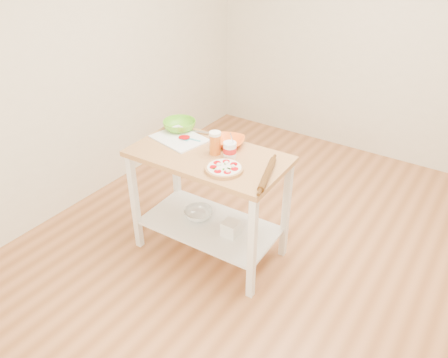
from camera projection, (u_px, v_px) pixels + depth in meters
room_shell at (291, 102)px, 2.82m from camera, size 4.04×4.54×2.74m
prep_island at (209, 183)px, 3.30m from camera, size 1.17×0.67×0.90m
pizza at (224, 168)px, 2.96m from camera, size 0.26×0.26×0.04m
cutting_board at (180, 138)px, 3.38m from camera, size 0.45×0.37×0.04m
spatula at (190, 140)px, 3.34m from camera, size 0.15×0.06×0.01m
knife at (189, 130)px, 3.48m from camera, size 0.26×0.10×0.01m
orange_bowl at (229, 142)px, 3.28m from camera, size 0.30×0.30×0.06m
green_bowl at (180, 126)px, 3.50m from camera, size 0.34×0.34×0.08m
beer_pint at (215, 143)px, 3.13m from camera, size 0.09×0.09×0.17m
yogurt_tub at (230, 150)px, 3.10m from camera, size 0.10×0.10×0.21m
rolling_pin at (267, 174)px, 2.88m from camera, size 0.16×0.40×0.05m
shelf_glass_bowl at (198, 214)px, 3.56m from camera, size 0.25×0.25×0.07m
shelf_bin at (231, 229)px, 3.36m from camera, size 0.12×0.12×0.12m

